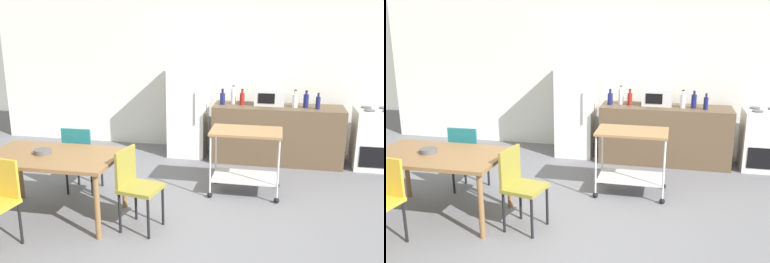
# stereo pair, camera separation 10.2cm
# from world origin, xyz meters

# --- Properties ---
(ground_plane) EXTENTS (12.00, 12.00, 0.00)m
(ground_plane) POSITION_xyz_m (0.00, 0.00, 0.00)
(ground_plane) COLOR slate
(back_wall) EXTENTS (8.40, 0.12, 2.90)m
(back_wall) POSITION_xyz_m (0.00, 3.20, 1.45)
(back_wall) COLOR silver
(back_wall) RESTS_ON ground_plane
(kitchen_counter) EXTENTS (2.00, 0.64, 0.90)m
(kitchen_counter) POSITION_xyz_m (0.90, 2.60, 0.45)
(kitchen_counter) COLOR brown
(kitchen_counter) RESTS_ON ground_plane
(dining_table) EXTENTS (1.50, 0.90, 0.75)m
(dining_table) POSITION_xyz_m (-1.55, 0.09, 0.67)
(dining_table) COLOR brown
(dining_table) RESTS_ON ground_plane
(chair_olive) EXTENTS (0.47, 0.47, 0.89)m
(chair_olive) POSITION_xyz_m (-0.55, 0.01, 0.52)
(chair_olive) COLOR olive
(chair_olive) RESTS_ON ground_plane
(chair_teal) EXTENTS (0.41, 0.41, 0.89)m
(chair_teal) POSITION_xyz_m (-1.57, 0.81, 0.52)
(chair_teal) COLOR #1E666B
(chair_teal) RESTS_ON ground_plane
(stove_oven) EXTENTS (0.60, 0.61, 0.92)m
(stove_oven) POSITION_xyz_m (2.35, 2.62, 0.45)
(stove_oven) COLOR white
(stove_oven) RESTS_ON ground_plane
(refrigerator) EXTENTS (0.60, 0.63, 1.55)m
(refrigerator) POSITION_xyz_m (-0.55, 2.70, 0.78)
(refrigerator) COLOR white
(refrigerator) RESTS_ON ground_plane
(kitchen_cart) EXTENTS (0.91, 0.57, 0.85)m
(kitchen_cart) POSITION_xyz_m (0.52, 1.22, 0.57)
(kitchen_cart) COLOR olive
(kitchen_cart) RESTS_ON ground_plane
(bottle_sesame_oil) EXTENTS (0.08, 0.08, 0.25)m
(bottle_sesame_oil) POSITION_xyz_m (0.03, 2.57, 1.00)
(bottle_sesame_oil) COLOR navy
(bottle_sesame_oil) RESTS_ON kitchen_counter
(bottle_olive_oil) EXTENTS (0.08, 0.08, 0.29)m
(bottle_olive_oil) POSITION_xyz_m (0.19, 2.65, 1.03)
(bottle_olive_oil) COLOR silver
(bottle_olive_oil) RESTS_ON kitchen_counter
(bottle_hot_sauce) EXTENTS (0.08, 0.08, 0.25)m
(bottle_hot_sauce) POSITION_xyz_m (0.34, 2.59, 1.00)
(bottle_hot_sauce) COLOR maroon
(bottle_hot_sauce) RESTS_ON kitchen_counter
(microwave) EXTENTS (0.46, 0.35, 0.26)m
(microwave) POSITION_xyz_m (0.76, 2.69, 1.03)
(microwave) COLOR silver
(microwave) RESTS_ON kitchen_counter
(bottle_sparkling_water) EXTENTS (0.08, 0.08, 0.27)m
(bottle_sparkling_water) POSITION_xyz_m (1.15, 2.56, 1.01)
(bottle_sparkling_water) COLOR silver
(bottle_sparkling_water) RESTS_ON kitchen_counter
(bottle_soy_sauce) EXTENTS (0.08, 0.08, 0.27)m
(bottle_soy_sauce) POSITION_xyz_m (1.31, 2.57, 1.01)
(bottle_soy_sauce) COLOR navy
(bottle_soy_sauce) RESTS_ON kitchen_counter
(bottle_vinegar) EXTENTS (0.07, 0.07, 0.24)m
(bottle_vinegar) POSITION_xyz_m (1.48, 2.50, 1.00)
(bottle_vinegar) COLOR navy
(bottle_vinegar) RESTS_ON kitchen_counter
(fruit_bowl) EXTENTS (0.19, 0.19, 0.05)m
(fruit_bowl) POSITION_xyz_m (-1.67, 0.09, 0.78)
(fruit_bowl) COLOR #4C4C4C
(fruit_bowl) RESTS_ON dining_table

